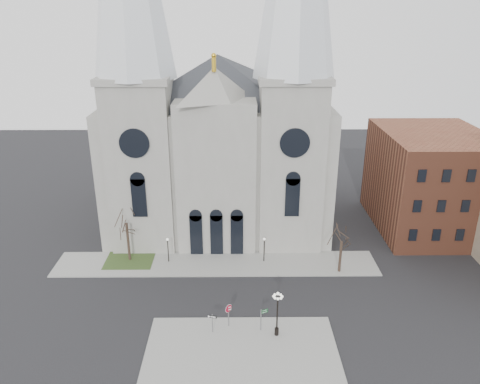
{
  "coord_description": "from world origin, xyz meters",
  "views": [
    {
      "loc": [
        2.55,
        -40.08,
        30.04
      ],
      "look_at": [
        2.96,
        8.0,
        10.92
      ],
      "focal_mm": 35.0,
      "sensor_mm": 36.0,
      "label": 1
    }
  ],
  "objects_px": {
    "stop_sign": "(228,311)",
    "one_way_sign": "(212,320)",
    "street_name_sign": "(262,318)",
    "globe_lamp": "(277,308)"
  },
  "relations": [
    {
      "from": "one_way_sign",
      "to": "street_name_sign",
      "type": "relative_size",
      "value": 0.86
    },
    {
      "from": "one_way_sign",
      "to": "street_name_sign",
      "type": "height_order",
      "value": "street_name_sign"
    },
    {
      "from": "stop_sign",
      "to": "globe_lamp",
      "type": "bearing_deg",
      "value": -41.61
    },
    {
      "from": "street_name_sign",
      "to": "one_way_sign",
      "type": "bearing_deg",
      "value": 159.96
    },
    {
      "from": "stop_sign",
      "to": "one_way_sign",
      "type": "relative_size",
      "value": 1.23
    },
    {
      "from": "globe_lamp",
      "to": "one_way_sign",
      "type": "relative_size",
      "value": 2.35
    },
    {
      "from": "stop_sign",
      "to": "street_name_sign",
      "type": "xyz_separation_m",
      "value": [
        3.28,
        -0.66,
        -0.4
      ]
    },
    {
      "from": "stop_sign",
      "to": "one_way_sign",
      "type": "bearing_deg",
      "value": -173.57
    },
    {
      "from": "stop_sign",
      "to": "globe_lamp",
      "type": "xyz_separation_m",
      "value": [
        4.72,
        -1.41,
        1.26
      ]
    },
    {
      "from": "street_name_sign",
      "to": "stop_sign",
      "type": "bearing_deg",
      "value": 145.13
    }
  ]
}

